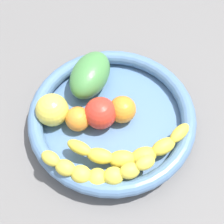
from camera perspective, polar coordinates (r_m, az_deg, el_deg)
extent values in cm
cube|color=#5F5D5D|center=(74.20, 0.00, -2.75)|extent=(120.00, 120.00, 3.00)
cylinder|color=#4E719C|center=(71.92, 0.00, -1.74)|extent=(32.79, 32.79, 2.23)
torus|color=#4E719C|center=(69.63, 0.00, -0.63)|extent=(34.96, 34.96, 3.11)
ellipsoid|color=yellow|center=(62.53, -10.40, -7.76)|extent=(2.76, 4.00, 2.55)
ellipsoid|color=yellow|center=(62.44, -7.97, -9.36)|extent=(3.45, 4.20, 3.00)
ellipsoid|color=yellow|center=(62.66, -5.30, -10.53)|extent=(4.44, 4.71, 3.46)
ellipsoid|color=yellow|center=(63.21, -2.51, -11.24)|extent=(5.25, 5.23, 3.92)
ellipsoid|color=yellow|center=(62.29, 0.27, -10.83)|extent=(5.09, 5.17, 3.46)
ellipsoid|color=yellow|center=(61.71, 3.04, -9.94)|extent=(4.88, 4.83, 3.00)
ellipsoid|color=yellow|center=(61.47, 5.66, -8.58)|extent=(4.63, 4.23, 2.55)
ellipsoid|color=yellow|center=(64.27, -5.56, -6.03)|extent=(2.67, 5.36, 2.46)
ellipsoid|color=yellow|center=(63.97, -2.04, -7.48)|extent=(4.40, 5.90, 2.98)
ellipsoid|color=yellow|center=(64.37, 1.72, -8.04)|extent=(5.76, 6.32, 3.51)
ellipsoid|color=yellow|center=(64.90, 5.40, -7.47)|extent=(6.23, 6.17, 3.51)
ellipsoid|color=yellow|center=(65.52, 8.73, -5.83)|extent=(6.05, 5.14, 2.98)
ellipsoid|color=yellow|center=(66.72, 11.41, -3.52)|extent=(5.70, 3.65, 2.46)
sphere|color=orange|center=(68.94, 1.79, 0.44)|extent=(5.69, 5.69, 5.69)
sphere|color=orange|center=(68.39, -5.83, -1.19)|extent=(5.13, 5.13, 5.13)
sphere|color=red|center=(67.91, -1.98, -0.19)|extent=(6.66, 6.66, 6.66)
ellipsoid|color=#438241|center=(73.53, -3.76, 6.32)|extent=(13.60, 9.65, 6.89)
sphere|color=#DCC949|center=(69.28, -10.15, 0.36)|extent=(6.80, 6.80, 6.80)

